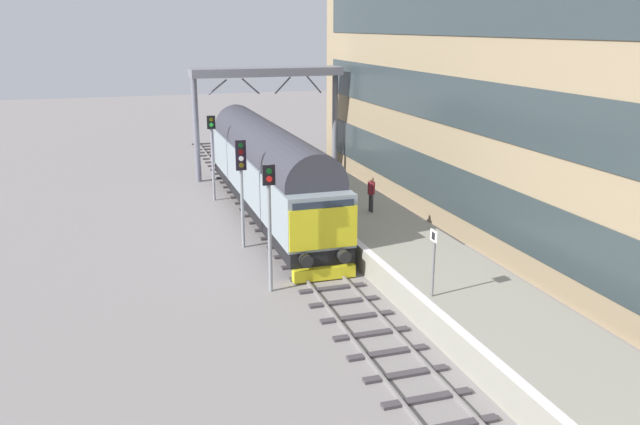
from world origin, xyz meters
TOP-DOWN VIEW (x-y plane):
  - ground_plane at (0.00, 0.00)m, footprint 140.00×140.00m
  - track_main at (0.00, 0.00)m, footprint 2.50×60.00m
  - station_platform at (3.60, 0.00)m, footprint 4.00×44.00m
  - station_building at (9.71, 1.10)m, footprint 4.95×38.46m
  - diesel_locomotive at (0.00, 7.57)m, footprint 2.74×18.60m
  - signal_post_near at (-2.17, -2.04)m, footprint 0.44×0.22m
  - signal_post_mid at (-2.17, 3.06)m, footprint 0.44×0.22m
  - signal_post_far at (-2.17, 11.38)m, footprint 0.44×0.22m
  - platform_number_sign at (2.08, -6.28)m, footprint 0.10×0.44m
  - waiting_passenger at (3.89, 3.39)m, footprint 0.37×0.51m
  - overhead_footbridge at (2.05, 16.23)m, footprint 9.30×2.00m

SIDE VIEW (x-z plane):
  - ground_plane at x=0.00m, z-range 0.00..0.00m
  - track_main at x=0.00m, z-range -0.02..0.13m
  - station_platform at x=3.60m, z-range 0.00..1.01m
  - waiting_passenger at x=3.89m, z-range 1.17..2.81m
  - platform_number_sign at x=2.08m, z-range 1.35..3.54m
  - diesel_locomotive at x=0.00m, z-range 0.14..4.82m
  - signal_post_far at x=-2.17m, z-range 0.56..5.23m
  - signal_post_near at x=-2.17m, z-range 0.56..5.25m
  - signal_post_mid at x=-2.17m, z-range 0.71..5.42m
  - overhead_footbridge at x=2.05m, z-range 2.65..9.48m
  - station_building at x=9.71m, z-range 0.00..15.62m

